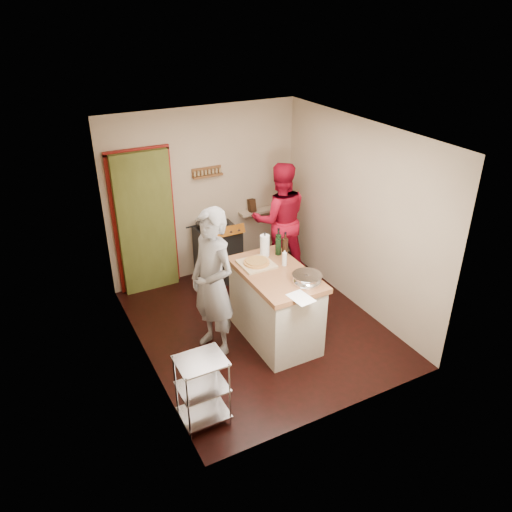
# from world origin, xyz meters

# --- Properties ---
(floor) EXTENTS (3.50, 3.50, 0.00)m
(floor) POSITION_xyz_m (0.00, 0.00, 0.00)
(floor) COLOR black
(floor) RESTS_ON ground
(back_wall) EXTENTS (3.00, 0.44, 2.60)m
(back_wall) POSITION_xyz_m (-0.64, 1.78, 1.13)
(back_wall) COLOR tan
(back_wall) RESTS_ON ground
(left_wall) EXTENTS (0.04, 3.50, 2.60)m
(left_wall) POSITION_xyz_m (-1.50, 0.00, 1.30)
(left_wall) COLOR tan
(left_wall) RESTS_ON ground
(right_wall) EXTENTS (0.04, 3.50, 2.60)m
(right_wall) POSITION_xyz_m (1.50, 0.00, 1.30)
(right_wall) COLOR tan
(right_wall) RESTS_ON ground
(ceiling) EXTENTS (3.00, 3.50, 0.02)m
(ceiling) POSITION_xyz_m (0.00, 0.00, 2.61)
(ceiling) COLOR white
(ceiling) RESTS_ON back_wall
(stove) EXTENTS (0.60, 0.63, 1.00)m
(stove) POSITION_xyz_m (0.05, 1.42, 0.45)
(stove) COLOR black
(stove) RESTS_ON ground
(wire_shelving) EXTENTS (0.48, 0.40, 0.80)m
(wire_shelving) POSITION_xyz_m (-1.28, -1.20, 0.44)
(wire_shelving) COLOR silver
(wire_shelving) RESTS_ON ground
(island) EXTENTS (0.76, 1.45, 1.28)m
(island) POSITION_xyz_m (0.08, -0.30, 0.51)
(island) COLOR beige
(island) RESTS_ON ground
(person_stripe) EXTENTS (0.61, 0.78, 1.87)m
(person_stripe) POSITION_xyz_m (-0.69, -0.14, 0.94)
(person_stripe) COLOR #B4B5B9
(person_stripe) RESTS_ON ground
(person_red) EXTENTS (1.04, 0.91, 1.80)m
(person_red) POSITION_xyz_m (1.00, 1.20, 0.90)
(person_red) COLOR #A80B24
(person_red) RESTS_ON ground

